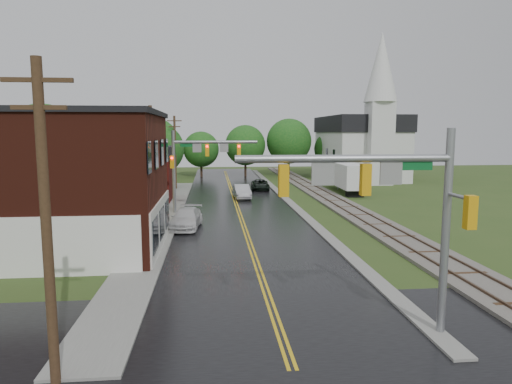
{
  "coord_description": "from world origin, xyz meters",
  "views": [
    {
      "loc": [
        -2.33,
        -12.56,
        7.07
      ],
      "look_at": [
        0.28,
        14.31,
        3.5
      ],
      "focal_mm": 32.0,
      "sensor_mm": 36.0,
      "label": 1
    }
  ],
  "objects": [
    {
      "name": "railroad",
      "position": [
        10.0,
        35.0,
        0.11
      ],
      "size": [
        3.2,
        80.0,
        0.3
      ],
      "color": "#59544C",
      "rests_on": "ground"
    },
    {
      "name": "main_road",
      "position": [
        0.0,
        30.0,
        0.0
      ],
      "size": [
        10.0,
        90.0,
        0.02
      ],
      "primitive_type": "cube",
      "color": "black",
      "rests_on": "ground"
    },
    {
      "name": "traffic_signal_near",
      "position": [
        3.47,
        2.0,
        4.97
      ],
      "size": [
        7.34,
        0.3,
        7.2
      ],
      "color": "gray",
      "rests_on": "ground"
    },
    {
      "name": "darkred_building",
      "position": [
        -10.0,
        35.0,
        2.2
      ],
      "size": [
        7.0,
        6.0,
        4.4
      ],
      "primitive_type": "cube",
      "color": "#3F0F0C",
      "rests_on": "ground"
    },
    {
      "name": "curb_right",
      "position": [
        5.4,
        35.0,
        0.0
      ],
      "size": [
        0.8,
        70.0,
        0.12
      ],
      "primitive_type": "cube",
      "color": "gray",
      "rests_on": "ground"
    },
    {
      "name": "church",
      "position": [
        20.0,
        53.74,
        5.83
      ],
      "size": [
        10.4,
        18.4,
        20.0
      ],
      "color": "silver",
      "rests_on": "ground"
    },
    {
      "name": "sedan_silver",
      "position": [
        0.8,
        35.45,
        0.75
      ],
      "size": [
        1.85,
        4.62,
        1.49
      ],
      "primitive_type": "imported",
      "rotation": [
        0.0,
        0.0,
        0.06
      ],
      "color": "#BBBCC0",
      "rests_on": "ground"
    },
    {
      "name": "sidewalk_left",
      "position": [
        -6.2,
        25.0,
        0.0
      ],
      "size": [
        2.4,
        50.0,
        0.12
      ],
      "primitive_type": "cube",
      "color": "gray",
      "rests_on": "ground"
    },
    {
      "name": "utility_pole_c",
      "position": [
        -6.8,
        44.0,
        4.72
      ],
      "size": [
        1.8,
        0.28,
        9.0
      ],
      "color": "#382616",
      "rests_on": "ground"
    },
    {
      "name": "pickup_white",
      "position": [
        -4.27,
        20.81,
        0.72
      ],
      "size": [
        2.56,
        5.15,
        1.44
      ],
      "primitive_type": "imported",
      "rotation": [
        0.0,
        0.0,
        -0.11
      ],
      "color": "silver",
      "rests_on": "ground"
    },
    {
      "name": "utility_pole_b",
      "position": [
        -6.8,
        22.0,
        4.72
      ],
      "size": [
        1.8,
        0.28,
        9.0
      ],
      "color": "#382616",
      "rests_on": "ground"
    },
    {
      "name": "tree_left_e",
      "position": [
        -8.85,
        45.9,
        4.81
      ],
      "size": [
        6.4,
        6.4,
        8.16
      ],
      "color": "black",
      "rests_on": "ground"
    },
    {
      "name": "utility_pole_a",
      "position": [
        -6.8,
        0.0,
        4.72
      ],
      "size": [
        1.8,
        0.28,
        9.0
      ],
      "color": "#382616",
      "rests_on": "ground"
    },
    {
      "name": "ground",
      "position": [
        0.0,
        0.0,
        0.0
      ],
      "size": [
        160.0,
        160.0,
        0.0
      ],
      "primitive_type": "plane",
      "color": "#31491C",
      "rests_on": "ground"
    },
    {
      "name": "tree_left_c",
      "position": [
        -13.85,
        39.9,
        4.51
      ],
      "size": [
        6.0,
        6.0,
        7.65
      ],
      "color": "black",
      "rests_on": "ground"
    },
    {
      "name": "semi_trailer",
      "position": [
        13.21,
        39.59,
        2.1
      ],
      "size": [
        2.59,
        10.78,
        3.48
      ],
      "color": "black",
      "rests_on": "ground"
    },
    {
      "name": "cross_road",
      "position": [
        0.0,
        2.0,
        0.0
      ],
      "size": [
        60.0,
        9.0,
        0.02
      ],
      "primitive_type": "cube",
      "color": "black",
      "rests_on": "ground"
    },
    {
      "name": "brick_building",
      "position": [
        -12.48,
        15.0,
        4.15
      ],
      "size": [
        14.3,
        10.3,
        8.3
      ],
      "color": "#46180F",
      "rests_on": "ground"
    },
    {
      "name": "traffic_signal_far",
      "position": [
        -3.47,
        27.0,
        4.97
      ],
      "size": [
        7.34,
        0.43,
        7.2
      ],
      "color": "gray",
      "rests_on": "ground"
    },
    {
      "name": "yellow_house",
      "position": [
        -11.0,
        26.0,
        3.2
      ],
      "size": [
        8.0,
        7.0,
        6.4
      ],
      "primitive_type": "cube",
      "color": "tan",
      "rests_on": "ground"
    },
    {
      "name": "suv_dark",
      "position": [
        3.5,
        42.39,
        0.63
      ],
      "size": [
        2.34,
        4.66,
        1.27
      ],
      "primitive_type": "imported",
      "rotation": [
        0.0,
        0.0,
        -0.05
      ],
      "color": "black",
      "rests_on": "ground"
    },
    {
      "name": "tree_left_b",
      "position": [
        -17.85,
        31.9,
        5.72
      ],
      "size": [
        7.6,
        7.6,
        9.69
      ],
      "color": "black",
      "rests_on": "ground"
    }
  ]
}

